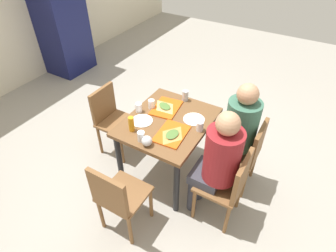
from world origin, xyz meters
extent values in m
cube|color=#9E998E|center=(0.00, 0.00, -0.01)|extent=(10.00, 10.00, 0.02)
cube|color=brown|center=(0.00, 0.00, 0.73)|extent=(0.97, 0.81, 0.04)
cylinder|color=black|center=(-0.43, -0.35, 0.36)|extent=(0.06, 0.06, 0.71)
cylinder|color=black|center=(0.43, -0.35, 0.36)|extent=(0.06, 0.06, 0.71)
cylinder|color=black|center=(-0.43, 0.35, 0.36)|extent=(0.06, 0.06, 0.71)
cylinder|color=black|center=(0.43, 0.35, 0.36)|extent=(0.06, 0.06, 0.71)
cube|color=brown|center=(-0.24, -0.71, 0.43)|extent=(0.40, 0.40, 0.03)
cube|color=brown|center=(-0.24, -0.89, 0.65)|extent=(0.38, 0.04, 0.40)
cylinder|color=brown|center=(-0.41, -0.54, 0.21)|extent=(0.04, 0.04, 0.42)
cylinder|color=brown|center=(-0.07, -0.54, 0.21)|extent=(0.04, 0.04, 0.42)
cylinder|color=brown|center=(-0.41, -0.88, 0.21)|extent=(0.04, 0.04, 0.42)
cylinder|color=brown|center=(-0.07, -0.88, 0.21)|extent=(0.04, 0.04, 0.42)
cube|color=brown|center=(0.24, -0.71, 0.43)|extent=(0.40, 0.40, 0.03)
cube|color=brown|center=(0.24, -0.89, 0.65)|extent=(0.38, 0.04, 0.40)
cylinder|color=brown|center=(0.07, -0.54, 0.21)|extent=(0.04, 0.04, 0.42)
cylinder|color=brown|center=(0.41, -0.54, 0.21)|extent=(0.04, 0.04, 0.42)
cylinder|color=brown|center=(0.07, -0.88, 0.21)|extent=(0.04, 0.04, 0.42)
cylinder|color=brown|center=(0.41, -0.88, 0.21)|extent=(0.04, 0.04, 0.42)
cube|color=brown|center=(0.00, 0.71, 0.43)|extent=(0.40, 0.40, 0.03)
cube|color=brown|center=(0.00, 0.89, 0.65)|extent=(0.38, 0.04, 0.40)
cylinder|color=brown|center=(0.17, 0.54, 0.21)|extent=(0.04, 0.04, 0.42)
cylinder|color=brown|center=(-0.17, 0.54, 0.21)|extent=(0.04, 0.04, 0.42)
cylinder|color=brown|center=(0.17, 0.88, 0.21)|extent=(0.04, 0.04, 0.42)
cylinder|color=brown|center=(-0.17, 0.88, 0.21)|extent=(0.04, 0.04, 0.42)
cube|color=brown|center=(-0.79, 0.00, 0.43)|extent=(0.40, 0.40, 0.03)
cube|color=brown|center=(-0.97, 0.00, 0.65)|extent=(0.04, 0.38, 0.40)
cylinder|color=brown|center=(-0.62, 0.17, 0.21)|extent=(0.04, 0.04, 0.42)
cylinder|color=brown|center=(-0.62, -0.17, 0.21)|extent=(0.04, 0.04, 0.42)
cylinder|color=brown|center=(-0.96, 0.17, 0.21)|extent=(0.04, 0.04, 0.42)
cylinder|color=brown|center=(-0.96, -0.17, 0.21)|extent=(0.04, 0.04, 0.42)
cylinder|color=#383842|center=(-0.32, -0.48, 0.22)|extent=(0.10, 0.10, 0.45)
cylinder|color=#383842|center=(-0.16, -0.48, 0.22)|extent=(0.10, 0.10, 0.45)
cube|color=#383842|center=(-0.24, -0.58, 0.50)|extent=(0.32, 0.28, 0.10)
cylinder|color=maroon|center=(-0.24, -0.69, 0.81)|extent=(0.32, 0.32, 0.52)
sphere|color=tan|center=(-0.24, -0.69, 1.16)|extent=(0.20, 0.20, 0.20)
cylinder|color=#383842|center=(0.16, -0.48, 0.22)|extent=(0.10, 0.10, 0.45)
cylinder|color=#383842|center=(0.32, -0.48, 0.22)|extent=(0.10, 0.10, 0.45)
cube|color=#383842|center=(0.24, -0.58, 0.50)|extent=(0.32, 0.28, 0.10)
cylinder|color=#386651|center=(0.24, -0.69, 0.81)|extent=(0.32, 0.32, 0.52)
sphere|color=tan|center=(0.24, -0.69, 1.16)|extent=(0.20, 0.20, 0.20)
cube|color=#D85914|center=(-0.17, -0.14, 0.76)|extent=(0.38, 0.29, 0.02)
cube|color=#D85914|center=(0.17, 0.12, 0.76)|extent=(0.39, 0.31, 0.02)
cylinder|color=white|center=(-0.15, 0.22, 0.76)|extent=(0.22, 0.22, 0.01)
cylinder|color=white|center=(0.15, -0.22, 0.76)|extent=(0.22, 0.22, 0.01)
pyramid|color=#C68C47|center=(-0.20, -0.16, 0.77)|extent=(0.23, 0.17, 0.01)
ellipsoid|color=#4C7233|center=(-0.20, -0.16, 0.78)|extent=(0.16, 0.12, 0.01)
pyramid|color=#DBAD60|center=(0.16, 0.14, 0.77)|extent=(0.23, 0.27, 0.01)
ellipsoid|color=#4C7233|center=(0.16, 0.14, 0.78)|extent=(0.16, 0.19, 0.01)
cylinder|color=white|center=(-0.02, 0.34, 0.80)|extent=(0.07, 0.07, 0.10)
cylinder|color=white|center=(0.02, -0.34, 0.80)|extent=(0.07, 0.07, 0.10)
cylinder|color=white|center=(-0.39, 0.06, 0.80)|extent=(0.07, 0.07, 0.10)
cylinder|color=white|center=(0.10, 0.26, 0.80)|extent=(0.07, 0.07, 0.10)
cylinder|color=#B7BCC6|center=(0.41, 0.02, 0.81)|extent=(0.07, 0.07, 0.12)
cylinder|color=orange|center=(-0.32, 0.22, 0.83)|extent=(0.06, 0.06, 0.16)
sphere|color=silver|center=(-0.41, -0.02, 0.80)|extent=(0.10, 0.10, 0.10)
cube|color=#14194C|center=(1.27, 2.85, 0.95)|extent=(0.70, 0.60, 1.90)
camera|label=1|loc=(-1.93, -1.14, 2.52)|focal=29.84mm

